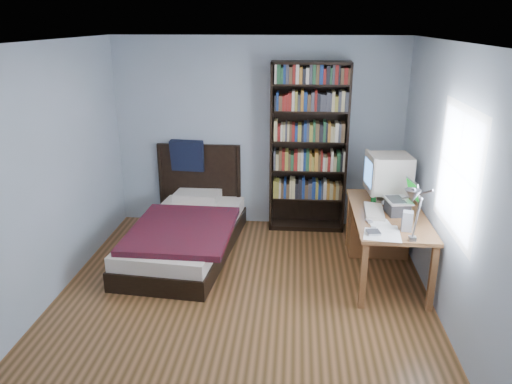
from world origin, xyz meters
TOP-DOWN VIEW (x-y plane):
  - room at (0.03, -0.00)m, footprint 4.20×4.24m
  - desk at (1.50, 1.11)m, footprint 0.75×1.53m
  - crt_monitor at (1.54, 1.13)m, footprint 0.50×0.46m
  - laptop at (1.60, 0.66)m, footprint 0.35×0.35m
  - desk_lamp at (1.47, -0.42)m, footprint 0.26×0.57m
  - keyboard at (1.35, 0.66)m, footprint 0.23×0.51m
  - speaker at (1.60, 0.22)m, footprint 0.12×0.12m
  - soda_can at (1.38, 0.95)m, footprint 0.06×0.06m
  - mouse at (1.50, 0.94)m, footprint 0.07×0.12m
  - phone_silver at (1.26, 0.41)m, footprint 0.07×0.11m
  - phone_grey at (1.27, 0.19)m, footprint 0.08×0.11m
  - external_drive at (1.26, 0.11)m, footprint 0.14×0.14m
  - bookshelf at (0.66, 1.94)m, footprint 0.99×0.30m
  - bed at (-0.80, 1.13)m, footprint 1.27×2.24m

SIDE VIEW (x-z plane):
  - bed at x=-0.80m, z-range -0.33..0.84m
  - desk at x=1.50m, z-range 0.05..0.78m
  - phone_silver at x=1.26m, z-range 0.73..0.75m
  - phone_grey at x=1.27m, z-range 0.73..0.75m
  - external_drive at x=1.26m, z-range 0.73..0.76m
  - keyboard at x=1.35m, z-range 0.72..0.77m
  - mouse at x=1.50m, z-range 0.73..0.77m
  - soda_can at x=1.38m, z-range 0.73..0.84m
  - speaker at x=1.60m, z-range 0.73..0.93m
  - laptop at x=1.60m, z-range 0.65..1.03m
  - crt_monitor at x=1.54m, z-range 0.76..1.29m
  - bookshelf at x=0.66m, z-range 0.01..2.20m
  - room at x=0.03m, z-range 0.00..2.50m
  - desk_lamp at x=1.47m, z-range 0.93..1.60m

